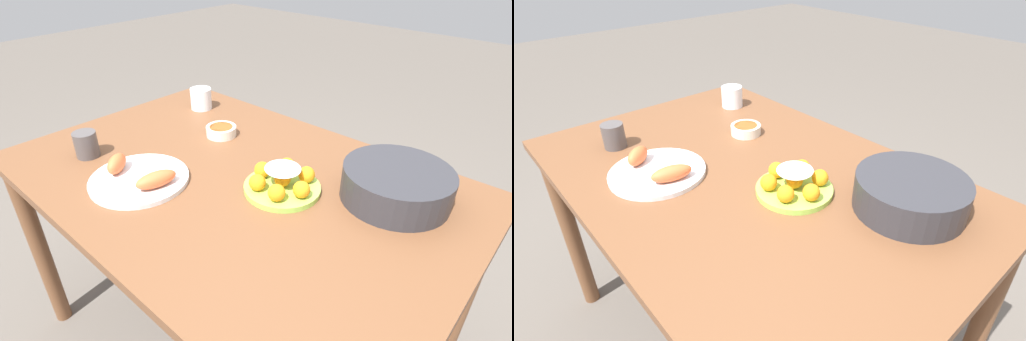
{
  "view_description": "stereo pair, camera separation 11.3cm",
  "coord_description": "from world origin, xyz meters",
  "views": [
    {
      "loc": [
        0.73,
        -0.7,
        1.4
      ],
      "look_at": [
        0.08,
        0.02,
        0.82
      ],
      "focal_mm": 28.0,
      "sensor_mm": 36.0,
      "label": 1
    },
    {
      "loc": [
        0.81,
        -0.62,
        1.4
      ],
      "look_at": [
        0.08,
        0.02,
        0.82
      ],
      "focal_mm": 28.0,
      "sensor_mm": 36.0,
      "label": 2
    }
  ],
  "objects": [
    {
      "name": "seafood_platter",
      "position": [
        -0.17,
        -0.21,
        0.79
      ],
      "size": [
        0.28,
        0.28,
        0.07
      ],
      "color": "silver",
      "rests_on": "dining_table"
    },
    {
      "name": "cup_far",
      "position": [
        -0.46,
        0.28,
        0.82
      ],
      "size": [
        0.08,
        0.08,
        0.08
      ],
      "color": "white",
      "rests_on": "dining_table"
    },
    {
      "name": "sauce_bowl",
      "position": [
        -0.22,
        0.16,
        0.79
      ],
      "size": [
        0.11,
        0.11,
        0.03
      ],
      "color": "silver",
      "rests_on": "dining_table"
    },
    {
      "name": "cake_plate",
      "position": [
        0.16,
        0.03,
        0.8
      ],
      "size": [
        0.21,
        0.21,
        0.08
      ],
      "color": "#99CC4C",
      "rests_on": "dining_table"
    },
    {
      "name": "serving_bowl",
      "position": [
        0.41,
        0.21,
        0.83
      ],
      "size": [
        0.29,
        0.29,
        0.09
      ],
      "color": "#2D2D33",
      "rests_on": "dining_table"
    },
    {
      "name": "dining_table",
      "position": [
        0.0,
        0.0,
        0.67
      ],
      "size": [
        1.36,
        0.91,
        0.78
      ],
      "color": "brown",
      "rests_on": "ground_plane"
    },
    {
      "name": "cup_near",
      "position": [
        -0.42,
        -0.23,
        0.82
      ],
      "size": [
        0.07,
        0.07,
        0.08
      ],
      "color": "#4C4747",
      "rests_on": "dining_table"
    },
    {
      "name": "ground_plane",
      "position": [
        0.0,
        0.0,
        0.0
      ],
      "size": [
        12.0,
        12.0,
        0.0
      ],
      "primitive_type": "plane",
      "color": "#5B544C"
    }
  ]
}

